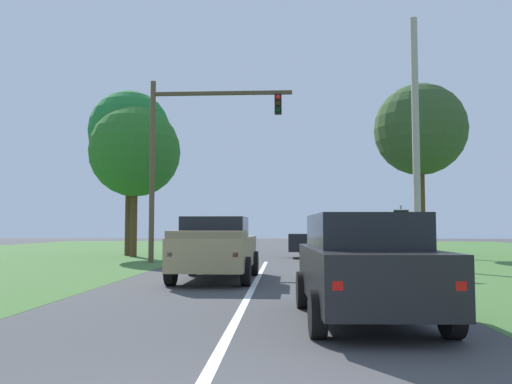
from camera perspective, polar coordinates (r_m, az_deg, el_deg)
ground_plane at (r=15.11m, az=-0.10°, el=-9.94°), size 120.00×120.00×0.00m
red_suv_near at (r=9.30m, az=11.71°, el=-7.66°), size 2.30×4.64×1.83m
pickup_truck_lead at (r=15.90m, az=-4.39°, el=-6.07°), size 2.37×5.17×1.91m
traffic_light at (r=24.13m, az=-7.64°, el=5.19°), size 6.52×0.40×8.32m
keep_moving_sign at (r=19.74m, az=15.57°, el=-3.92°), size 0.60×0.09×2.39m
oak_tree_right at (r=30.47m, az=17.48°, el=6.49°), size 5.06×5.06×9.53m
crossing_suv_far at (r=27.65m, az=8.50°, el=-5.18°), size 4.67×2.18×1.80m
utility_pole_right at (r=21.49m, az=17.05°, el=5.31°), size 0.28×0.28×9.92m
extra_tree_1 at (r=29.37m, az=-13.07°, el=4.30°), size 4.94×4.94×8.21m
extra_tree_2 at (r=31.02m, az=-13.62°, el=6.38°), size 4.65×4.65×9.41m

